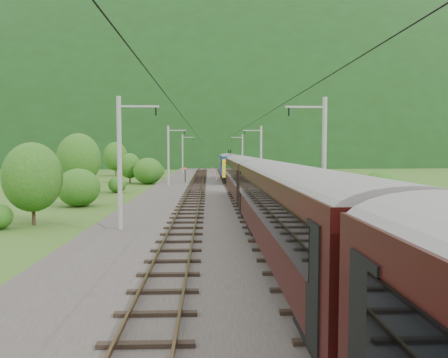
{
  "coord_description": "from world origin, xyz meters",
  "views": [
    {
      "loc": [
        -0.86,
        -26.4,
        5.1
      ],
      "look_at": [
        0.48,
        11.07,
        2.6
      ],
      "focal_mm": 35.0,
      "sensor_mm": 36.0,
      "label": 1
    }
  ],
  "objects": [
    {
      "name": "ground",
      "position": [
        0.0,
        0.0,
        0.0
      ],
      "size": [
        600.0,
        600.0,
        0.0
      ],
      "primitive_type": "plane",
      "color": "#38541A",
      "rests_on": "ground"
    },
    {
      "name": "railbed",
      "position": [
        0.0,
        10.0,
        0.15
      ],
      "size": [
        14.0,
        220.0,
        0.3
      ],
      "primitive_type": "cube",
      "color": "#38332D",
      "rests_on": "ground"
    },
    {
      "name": "track_left",
      "position": [
        -2.4,
        10.0,
        0.37
      ],
      "size": [
        2.4,
        220.0,
        0.27
      ],
      "color": "brown",
      "rests_on": "railbed"
    },
    {
      "name": "track_right",
      "position": [
        2.4,
        10.0,
        0.37
      ],
      "size": [
        2.4,
        220.0,
        0.27
      ],
      "color": "brown",
      "rests_on": "railbed"
    },
    {
      "name": "catenary_left",
      "position": [
        -6.12,
        32.0,
        4.5
      ],
      "size": [
        2.54,
        192.28,
        8.0
      ],
      "color": "gray",
      "rests_on": "railbed"
    },
    {
      "name": "catenary_right",
      "position": [
        6.12,
        32.0,
        4.5
      ],
      "size": [
        2.54,
        192.28,
        8.0
      ],
      "color": "gray",
      "rests_on": "railbed"
    },
    {
      "name": "overhead_wires",
      "position": [
        0.0,
        10.0,
        7.1
      ],
      "size": [
        4.83,
        198.0,
        0.03
      ],
      "color": "black",
      "rests_on": "ground"
    },
    {
      "name": "mountain_main",
      "position": [
        0.0,
        260.0,
        0.0
      ],
      "size": [
        504.0,
        360.0,
        244.0
      ],
      "primitive_type": "ellipsoid",
      "color": "#163210",
      "rests_on": "ground"
    },
    {
      "name": "mountain_ridge",
      "position": [
        -120.0,
        300.0,
        0.0
      ],
      "size": [
        336.0,
        280.0,
        132.0
      ],
      "primitive_type": "ellipsoid",
      "color": "#163210",
      "rests_on": "ground"
    },
    {
      "name": "train",
      "position": [
        2.4,
        -9.29,
        3.33
      ],
      "size": [
        2.79,
        110.99,
        4.84
      ],
      "color": "black",
      "rests_on": "ground"
    },
    {
      "name": "hazard_post_near",
      "position": [
        -0.1,
        50.1,
        1.14
      ],
      "size": [
        0.18,
        0.18,
        1.68
      ],
      "primitive_type": "cylinder",
      "color": "red",
      "rests_on": "railbed"
    },
    {
      "name": "hazard_post_far",
      "position": [
        0.37,
        39.47,
        1.0
      ],
      "size": [
        0.15,
        0.15,
        1.41
      ],
      "primitive_type": "cylinder",
      "color": "red",
      "rests_on": "railbed"
    },
    {
      "name": "signal",
      "position": [
        -4.33,
        38.52,
        1.58
      ],
      "size": [
        0.24,
        0.24,
        2.18
      ],
      "color": "black",
      "rests_on": "railbed"
    },
    {
      "name": "vegetation_left",
      "position": [
        -14.25,
        19.49,
        2.7
      ],
      "size": [
        13.51,
        144.61,
        7.02
      ],
      "color": "#175215",
      "rests_on": "ground"
    },
    {
      "name": "vegetation_right",
      "position": [
        12.1,
        7.29,
        1.33
      ],
      "size": [
        6.12,
        103.91,
        3.15
      ],
      "color": "#175215",
      "rests_on": "ground"
    }
  ]
}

